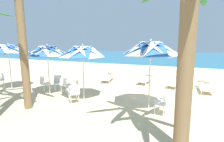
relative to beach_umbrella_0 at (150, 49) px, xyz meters
The scene contains 21 objects.
ground_plane 3.99m from the beach_umbrella_0, 82.83° to the left, with size 80.00×80.00×0.00m, color beige.
sea 32.48m from the beach_umbrella_0, 89.30° to the left, with size 80.00×36.00×0.10m, color teal.
surf_foam 14.30m from the beach_umbrella_0, 88.39° to the left, with size 80.00×0.70×0.01m, color white.
beach_umbrella_0 is the anchor object (origin of this frame).
plastic_chair_0 2.07m from the beach_umbrella_0, 34.90° to the right, with size 0.58×0.56×0.87m.
beach_umbrella_1 3.12m from the beach_umbrella_0, behind, with size 2.22×2.22×2.62m.
plastic_chair_1 3.77m from the beach_umbrella_0, 166.78° to the right, with size 0.63×0.63×0.87m.
plastic_chair_2 4.05m from the beach_umbrella_0, behind, with size 0.60×0.58×0.87m.
beach_umbrella_2 5.33m from the beach_umbrella_0, behind, with size 2.16×2.16×2.62m.
plastic_chair_3 6.15m from the beach_umbrella_0, behind, with size 0.56×0.58×0.87m.
plastic_chair_4 5.73m from the beach_umbrella_0, behind, with size 0.63×0.63×0.87m.
plastic_chair_5 4.97m from the beach_umbrella_0, behind, with size 0.45×0.48×0.87m.
beach_umbrella_3 8.18m from the beach_umbrella_0, behind, with size 2.15×2.15×2.67m.
plastic_chair_6 9.28m from the beach_umbrella_0, behind, with size 0.56×0.58×0.87m.
sun_lounger_0 5.12m from the beach_umbrella_0, 60.59° to the left, with size 0.73×2.17×0.62m.
sun_lounger_1 5.04m from the beach_umbrella_0, 81.32° to the left, with size 1.08×2.23×0.62m.
sun_lounger_2 5.38m from the beach_umbrella_0, 105.09° to the left, with size 0.72×2.17×0.62m.
sun_lounger_3 6.16m from the beach_umbrella_0, 132.26° to the left, with size 1.07×2.23×0.62m.
palm_tree_1 2.99m from the beach_umbrella_0, 61.71° to the right, with size 2.64×3.22×4.19m.
palm_tree_4 5.02m from the beach_umbrella_0, 155.81° to the right, with size 3.00×3.32×4.94m.
beach_ball 6.57m from the beach_umbrella_0, 66.43° to the left, with size 0.32×0.32×0.32m, color #2D8C4C.
Camera 1 is at (1.08, -10.07, 2.64)m, focal length 28.25 mm.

